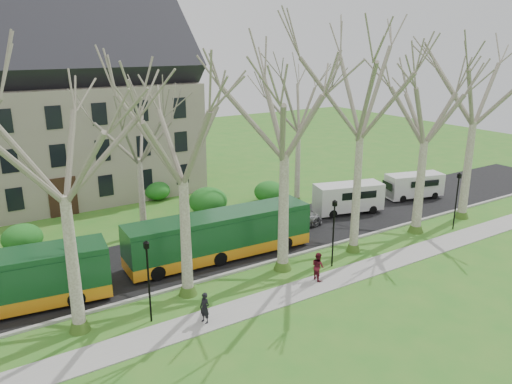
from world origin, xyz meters
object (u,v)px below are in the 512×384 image
bus_follow (220,235)px  sedan (292,219)px  pedestrian_b (318,266)px  van_a (348,198)px  van_b (414,186)px  pedestrian_a (205,308)px

bus_follow → sedan: size_ratio=2.44×
pedestrian_b → van_a: bearing=-45.6°
sedan → van_b: (13.69, 0.20, 0.38)m
bus_follow → van_a: 13.28m
sedan → pedestrian_a: pedestrian_a is taller
sedan → pedestrian_b: 8.57m
pedestrian_a → pedestrian_b: bearing=75.7°
bus_follow → pedestrian_a: bus_follow is taller
bus_follow → pedestrian_b: bus_follow is taller
bus_follow → pedestrian_a: bearing=-121.6°
van_b → pedestrian_a: bearing=-145.7°
sedan → van_a: (5.99, 0.42, 0.48)m
bus_follow → pedestrian_a: 7.99m
pedestrian_a → pedestrian_b: (7.77, 0.61, 0.05)m
sedan → van_b: bearing=-93.8°
bus_follow → sedan: bus_follow is taller
pedestrian_a → sedan: bearing=106.7°
bus_follow → pedestrian_b: size_ratio=7.24×
bus_follow → van_a: (13.10, 2.13, -0.33)m
van_a → pedestrian_a: 19.63m
pedestrian_a → van_a: bearing=97.5°
van_b → bus_follow: bearing=-159.0°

